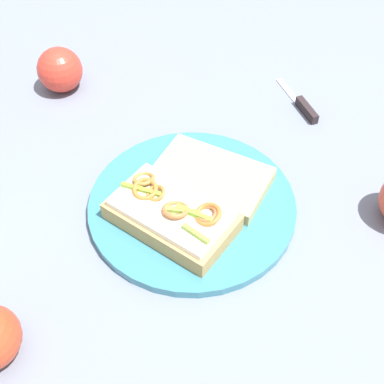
{
  "coord_description": "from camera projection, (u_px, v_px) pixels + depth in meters",
  "views": [
    {
      "loc": [
        0.03,
        0.45,
        0.54
      ],
      "look_at": [
        0.0,
        0.0,
        0.03
      ],
      "focal_mm": 47.57,
      "sensor_mm": 36.0,
      "label": 1
    }
  ],
  "objects": [
    {
      "name": "knife",
      "position": [
        302.0,
        105.0,
        0.85
      ],
      "size": [
        0.05,
        0.13,
        0.02
      ],
      "rotation": [
        0.0,
        0.0,
        5.01
      ],
      "color": "silver",
      "rests_on": "ground_plane"
    },
    {
      "name": "plate",
      "position": [
        192.0,
        205.0,
        0.7
      ],
      "size": [
        0.29,
        0.29,
        0.01
      ],
      "primitive_type": "cylinder",
      "color": "teal",
      "rests_on": "ground_plane"
    },
    {
      "name": "ground_plane",
      "position": [
        192.0,
        208.0,
        0.71
      ],
      "size": [
        2.0,
        2.0,
        0.0
      ],
      "primitive_type": "plane",
      "color": "slate",
      "rests_on": "ground"
    },
    {
      "name": "sandwich",
      "position": [
        172.0,
        214.0,
        0.66
      ],
      "size": [
        0.19,
        0.18,
        0.05
      ],
      "rotation": [
        0.0,
        0.0,
        5.61
      ],
      "color": "tan",
      "rests_on": "plate"
    },
    {
      "name": "bread_slice_side",
      "position": [
        211.0,
        177.0,
        0.72
      ],
      "size": [
        0.19,
        0.17,
        0.02
      ],
      "primitive_type": "cube",
      "rotation": [
        0.0,
        0.0,
        5.75
      ],
      "color": "tan",
      "rests_on": "plate"
    },
    {
      "name": "apple_1",
      "position": [
        60.0,
        70.0,
        0.86
      ],
      "size": [
        0.08,
        0.08,
        0.08
      ],
      "primitive_type": "sphere",
      "rotation": [
        0.0,
        0.0,
        3.03
      ],
      "color": "red",
      "rests_on": "ground_plane"
    }
  ]
}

